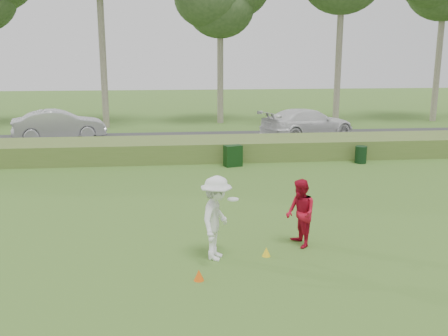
{
  "coord_description": "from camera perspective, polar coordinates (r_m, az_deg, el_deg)",
  "views": [
    {
      "loc": [
        -1.73,
        -11.61,
        4.88
      ],
      "look_at": [
        0.0,
        4.0,
        1.3
      ],
      "focal_mm": 40.0,
      "sensor_mm": 36.0,
      "label": 1
    }
  ],
  "objects": [
    {
      "name": "car_right",
      "position": [
        30.03,
        9.55,
        5.07
      ],
      "size": [
        6.33,
        4.33,
        1.7
      ],
      "primitive_type": "imported",
      "rotation": [
        0.0,
        0.0,
        1.94
      ],
      "color": "white",
      "rests_on": "park_road"
    },
    {
      "name": "player_white",
      "position": [
        12.06,
        -0.87,
        -5.75
      ],
      "size": [
        1.2,
        1.52,
        2.07
      ],
      "rotation": [
        0.0,
        0.0,
        1.2
      ],
      "color": "white",
      "rests_on": "ground"
    },
    {
      "name": "cone_yellow",
      "position": [
        12.55,
        4.85,
        -9.51
      ],
      "size": [
        0.21,
        0.21,
        0.23
      ],
      "primitive_type": "cone",
      "color": "yellow",
      "rests_on": "ground"
    },
    {
      "name": "tree_4",
      "position": [
        36.49,
        -0.44,
        18.69
      ],
      "size": [
        6.24,
        6.24,
        11.5
      ],
      "color": "gray",
      "rests_on": "ground"
    },
    {
      "name": "cone_orange",
      "position": [
        11.27,
        -2.89,
        -12.12
      ],
      "size": [
        0.23,
        0.23,
        0.25
      ],
      "primitive_type": "cone",
      "color": "#F45B0C",
      "rests_on": "ground"
    },
    {
      "name": "player_red",
      "position": [
        13.04,
        8.72,
        -5.14
      ],
      "size": [
        0.8,
        0.96,
        1.78
      ],
      "primitive_type": "imported",
      "rotation": [
        0.0,
        0.0,
        -1.42
      ],
      "color": "#AF0F26",
      "rests_on": "ground"
    },
    {
      "name": "reed_strip",
      "position": [
        24.08,
        -2.1,
        2.24
      ],
      "size": [
        80.0,
        3.0,
        0.9
      ],
      "primitive_type": "cube",
      "color": "#4D692A",
      "rests_on": "ground"
    },
    {
      "name": "park_road",
      "position": [
        29.06,
        -2.82,
        3.22
      ],
      "size": [
        80.0,
        6.0,
        0.06
      ],
      "primitive_type": "cube",
      "color": "#2D2D2D",
      "rests_on": "ground"
    },
    {
      "name": "car_mid",
      "position": [
        30.52,
        -18.3,
        4.73
      ],
      "size": [
        5.46,
        3.01,
        1.71
      ],
      "primitive_type": "imported",
      "rotation": [
        0.0,
        0.0,
        1.82
      ],
      "color": "silver",
      "rests_on": "park_road"
    },
    {
      "name": "utility_cabinet",
      "position": [
        22.22,
        1.03,
        1.4
      ],
      "size": [
        0.86,
        0.66,
        0.95
      ],
      "primitive_type": "cube",
      "rotation": [
        0.0,
        0.0,
        0.27
      ],
      "color": "black",
      "rests_on": "ground"
    },
    {
      "name": "trash_bin",
      "position": [
        23.73,
        15.37,
        1.49
      ],
      "size": [
        0.68,
        0.68,
        0.79
      ],
      "primitive_type": "cylinder",
      "rotation": [
        0.0,
        0.0,
        0.38
      ],
      "color": "black",
      "rests_on": "ground"
    },
    {
      "name": "ground",
      "position": [
        12.71,
        2.01,
        -9.75
      ],
      "size": [
        120.0,
        120.0,
        0.0
      ],
      "primitive_type": "plane",
      "color": "#396421",
      "rests_on": "ground"
    }
  ]
}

